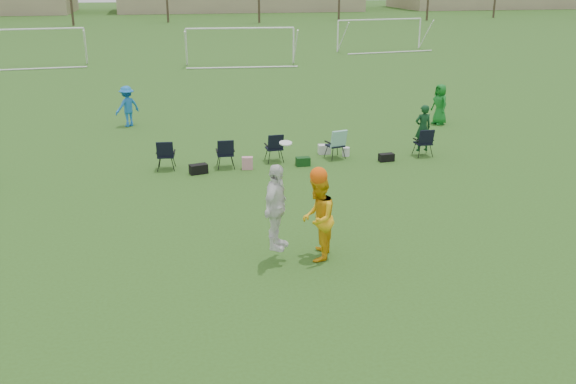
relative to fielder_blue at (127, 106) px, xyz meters
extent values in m
plane|color=#2F551A|center=(2.91, -14.41, -0.83)|extent=(260.00, 260.00, 0.00)
imported|color=blue|center=(0.00, 0.00, 0.00)|extent=(1.23, 1.12, 1.65)
imported|color=#136D20|center=(12.64, -2.16, 0.01)|extent=(0.73, 0.93, 1.67)
imported|color=white|center=(3.61, -14.03, 0.45)|extent=(0.95, 1.19, 1.89)
imported|color=yellow|center=(4.54, -14.00, 0.12)|extent=(1.00, 1.11, 1.89)
sphere|color=#FB570D|center=(4.54, -14.00, 1.09)|extent=(0.38, 0.38, 0.38)
cylinder|color=white|center=(3.84, -13.94, 1.83)|extent=(0.27, 0.27, 0.06)
imported|color=#0F3A1C|center=(10.10, -6.48, 0.13)|extent=(0.61, 0.43, 1.61)
cube|color=black|center=(2.38, -7.15, -0.68)|extent=(0.61, 0.43, 0.30)
cube|color=#D08798|center=(3.95, -6.97, -0.63)|extent=(0.38, 0.27, 0.40)
cube|color=#103C13|center=(5.79, -6.94, -0.69)|extent=(0.45, 0.28, 0.28)
cube|color=silver|center=(6.84, -5.67, -0.67)|extent=(0.44, 0.33, 0.32)
cylinder|color=silver|center=(7.50, -6.10, -0.68)|extent=(0.26, 0.26, 0.30)
cube|color=black|center=(8.65, -6.98, -0.70)|extent=(0.53, 0.32, 0.26)
cube|color=black|center=(1.40, -6.47, -0.35)|extent=(0.66, 0.66, 0.96)
cube|color=black|center=(3.28, -6.65, -0.35)|extent=(0.61, 0.61, 0.96)
cube|color=black|center=(4.96, -6.24, -0.35)|extent=(0.63, 0.63, 0.96)
cube|color=black|center=(7.05, -6.28, -0.35)|extent=(0.73, 0.73, 0.96)
cube|color=black|center=(10.10, -6.58, -0.35)|extent=(0.61, 0.61, 0.96)
cylinder|color=white|center=(-3.46, 19.90, 0.37)|extent=(0.12, 0.12, 2.40)
cylinder|color=white|center=(-7.09, 19.59, 1.57)|extent=(7.28, 0.76, 0.12)
cylinder|color=white|center=(3.27, 17.84, 0.37)|extent=(0.12, 0.12, 2.40)
cylinder|color=white|center=(10.55, 17.33, 0.37)|extent=(0.12, 0.12, 2.40)
cylinder|color=white|center=(6.91, 17.59, 1.57)|extent=(7.29, 0.63, 0.12)
cylinder|color=white|center=(15.29, 23.08, 0.37)|extent=(0.12, 0.12, 2.40)
cylinder|color=white|center=(22.52, 24.09, 0.37)|extent=(0.12, 0.12, 2.40)
cylinder|color=white|center=(18.91, 23.59, 1.57)|extent=(7.25, 1.13, 0.12)
camera|label=1|loc=(1.35, -26.59, 5.20)|focal=40.00mm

